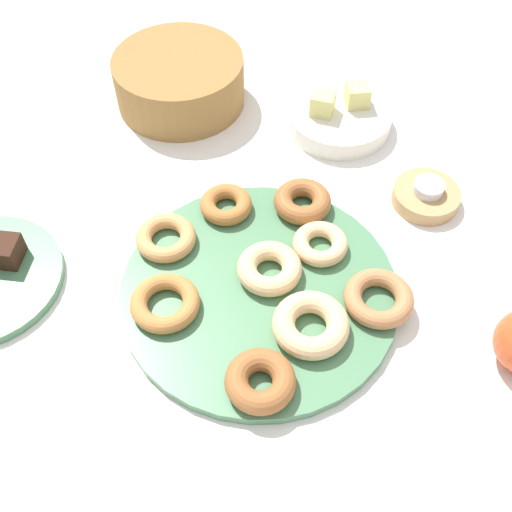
# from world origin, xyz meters

# --- Properties ---
(ground_plane) EXTENTS (2.40, 2.40, 0.00)m
(ground_plane) POSITION_xyz_m (0.00, 0.00, 0.00)
(ground_plane) COLOR white
(donut_plate) EXTENTS (0.37, 0.37, 0.01)m
(donut_plate) POSITION_xyz_m (0.00, 0.00, 0.01)
(donut_plate) COLOR #4C7F56
(donut_plate) RESTS_ON ground_plane
(donut_0) EXTENTS (0.11, 0.11, 0.03)m
(donut_0) POSITION_xyz_m (-0.02, -0.14, 0.03)
(donut_0) COLOR #995B2D
(donut_0) RESTS_ON donut_plate
(donut_1) EXTENTS (0.11, 0.11, 0.03)m
(donut_1) POSITION_xyz_m (0.02, 0.02, 0.03)
(donut_1) COLOR #EABC84
(donut_1) RESTS_ON donut_plate
(donut_2) EXTENTS (0.12, 0.12, 0.02)m
(donut_2) POSITION_xyz_m (-0.12, -0.02, 0.03)
(donut_2) COLOR #BC7A3D
(donut_2) RESTS_ON donut_plate
(donut_3) EXTENTS (0.09, 0.09, 0.02)m
(donut_3) POSITION_xyz_m (-0.03, 0.14, 0.03)
(donut_3) COLOR #AD6B33
(donut_3) RESTS_ON donut_plate
(donut_4) EXTENTS (0.09, 0.09, 0.02)m
(donut_4) POSITION_xyz_m (0.09, 0.05, 0.03)
(donut_4) COLOR #EABC84
(donut_4) RESTS_ON donut_plate
(donut_5) EXTENTS (0.11, 0.11, 0.02)m
(donut_5) POSITION_xyz_m (-0.12, 0.09, 0.03)
(donut_5) COLOR tan
(donut_5) RESTS_ON donut_plate
(donut_6) EXTENTS (0.11, 0.11, 0.03)m
(donut_6) POSITION_xyz_m (0.05, -0.07, 0.03)
(donut_6) COLOR #EABC84
(donut_6) RESTS_ON donut_plate
(donut_7) EXTENTS (0.10, 0.10, 0.03)m
(donut_7) POSITION_xyz_m (0.08, 0.13, 0.03)
(donut_7) COLOR #995B2D
(donut_7) RESTS_ON donut_plate
(donut_8) EXTENTS (0.12, 0.12, 0.02)m
(donut_8) POSITION_xyz_m (0.15, -0.05, 0.03)
(donut_8) COLOR #B27547
(donut_8) RESTS_ON donut_plate
(brownie_far) EXTENTS (0.06, 0.05, 0.03)m
(brownie_far) POSITION_xyz_m (-0.34, 0.10, 0.03)
(brownie_far) COLOR #381E14
(brownie_far) RESTS_ON cake_plate
(candle_holder) EXTENTS (0.10, 0.10, 0.02)m
(candle_holder) POSITION_xyz_m (0.27, 0.13, 0.01)
(candle_holder) COLOR tan
(candle_holder) RESTS_ON ground_plane
(tealight) EXTENTS (0.04, 0.04, 0.01)m
(tealight) POSITION_xyz_m (0.27, 0.13, 0.03)
(tealight) COLOR silver
(tealight) RESTS_ON candle_holder
(basket) EXTENTS (0.24, 0.24, 0.08)m
(basket) POSITION_xyz_m (-0.08, 0.42, 0.04)
(basket) COLOR olive
(basket) RESTS_ON ground_plane
(fruit_bowl) EXTENTS (0.17, 0.17, 0.03)m
(fruit_bowl) POSITION_xyz_m (0.18, 0.32, 0.02)
(fruit_bowl) COLOR silver
(fruit_bowl) RESTS_ON ground_plane
(melon_chunk_left) EXTENTS (0.05, 0.05, 0.04)m
(melon_chunk_left) POSITION_xyz_m (0.15, 0.32, 0.05)
(melon_chunk_left) COLOR #DBD67A
(melon_chunk_left) RESTS_ON fruit_bowl
(melon_chunk_right) EXTENTS (0.04, 0.04, 0.04)m
(melon_chunk_right) POSITION_xyz_m (0.21, 0.33, 0.05)
(melon_chunk_right) COLOR #DBD67A
(melon_chunk_right) RESTS_ON fruit_bowl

